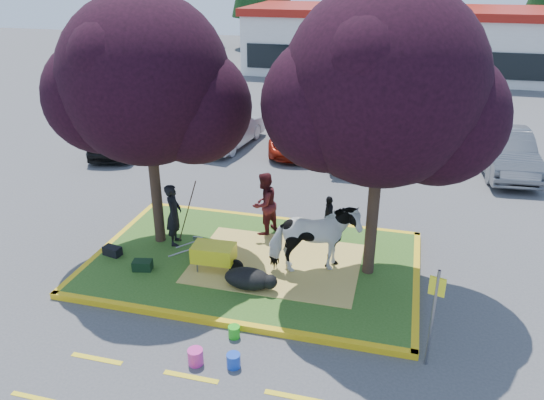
% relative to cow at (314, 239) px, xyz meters
% --- Properties ---
extents(ground, '(90.00, 90.00, 0.00)m').
position_rel_cow_xyz_m(ground, '(-1.57, 0.15, -1.05)').
color(ground, '#424244').
rests_on(ground, ground).
extents(median_island, '(8.00, 5.00, 0.15)m').
position_rel_cow_xyz_m(median_island, '(-1.57, 0.15, -0.98)').
color(median_island, '#2E571B').
rests_on(median_island, ground).
extents(curb_near, '(8.30, 0.16, 0.15)m').
position_rel_cow_xyz_m(curb_near, '(-1.57, -2.43, -0.98)').
color(curb_near, yellow).
rests_on(curb_near, ground).
extents(curb_far, '(8.30, 0.16, 0.15)m').
position_rel_cow_xyz_m(curb_far, '(-1.57, 2.73, -0.98)').
color(curb_far, yellow).
rests_on(curb_far, ground).
extents(curb_left, '(0.16, 5.30, 0.15)m').
position_rel_cow_xyz_m(curb_left, '(-5.65, 0.15, -0.98)').
color(curb_left, yellow).
rests_on(curb_left, ground).
extents(curb_right, '(0.16, 5.30, 0.15)m').
position_rel_cow_xyz_m(curb_right, '(2.51, 0.15, -0.98)').
color(curb_right, yellow).
rests_on(curb_right, ground).
extents(straw_bedding, '(4.20, 3.00, 0.01)m').
position_rel_cow_xyz_m(straw_bedding, '(-0.97, 0.15, -0.90)').
color(straw_bedding, '#E8CF5F').
rests_on(straw_bedding, median_island).
extents(tree_purple_left, '(5.06, 4.20, 6.51)m').
position_rel_cow_xyz_m(tree_purple_left, '(-4.35, 0.53, 3.31)').
color(tree_purple_left, black).
rests_on(tree_purple_left, median_island).
extents(tree_purple_right, '(5.30, 4.40, 6.82)m').
position_rel_cow_xyz_m(tree_purple_right, '(1.35, 0.33, 3.51)').
color(tree_purple_right, black).
rests_on(tree_purple_right, median_island).
extents(fire_lane_stripe_a, '(1.10, 0.12, 0.01)m').
position_rel_cow_xyz_m(fire_lane_stripe_a, '(-3.57, -4.05, -1.05)').
color(fire_lane_stripe_a, yellow).
rests_on(fire_lane_stripe_a, ground).
extents(fire_lane_stripe_b, '(1.10, 0.12, 0.01)m').
position_rel_cow_xyz_m(fire_lane_stripe_b, '(-1.57, -4.05, -1.05)').
color(fire_lane_stripe_b, yellow).
rests_on(fire_lane_stripe_b, ground).
extents(fire_lane_stripe_c, '(1.10, 0.12, 0.01)m').
position_rel_cow_xyz_m(fire_lane_stripe_c, '(0.43, -4.05, -1.05)').
color(fire_lane_stripe_c, yellow).
rests_on(fire_lane_stripe_c, ground).
extents(retail_building, '(20.40, 8.40, 4.40)m').
position_rel_cow_xyz_m(retail_building, '(0.43, 28.13, 1.20)').
color(retail_building, silver).
rests_on(retail_building, ground).
extents(cow, '(2.34, 1.70, 1.80)m').
position_rel_cow_xyz_m(cow, '(0.00, 0.00, 0.00)').
color(cow, silver).
rests_on(cow, median_island).
extents(calf, '(1.21, 0.78, 0.49)m').
position_rel_cow_xyz_m(calf, '(-1.34, -1.09, -0.65)').
color(calf, black).
rests_on(calf, median_island).
extents(handler, '(0.54, 0.70, 1.72)m').
position_rel_cow_xyz_m(handler, '(-3.89, 0.50, -0.04)').
color(handler, black).
rests_on(handler, median_island).
extents(visitor_a, '(0.98, 1.08, 1.80)m').
position_rel_cow_xyz_m(visitor_a, '(-1.71, 1.70, -0.00)').
color(visitor_a, '#461418').
rests_on(visitor_a, median_island).
extents(visitor_b, '(0.42, 0.74, 1.19)m').
position_rel_cow_xyz_m(visitor_b, '(0.06, 2.01, -0.31)').
color(visitor_b, black).
rests_on(visitor_b, median_island).
extents(wheelbarrow, '(1.86, 0.66, 0.70)m').
position_rel_cow_xyz_m(wheelbarrow, '(-2.37, -0.56, -0.42)').
color(wheelbarrow, black).
rests_on(wheelbarrow, median_island).
extents(gear_bag_dark, '(0.52, 0.35, 0.24)m').
position_rel_cow_xyz_m(gear_bag_dark, '(-5.23, -0.53, -0.78)').
color(gear_bag_dark, black).
rests_on(gear_bag_dark, median_island).
extents(gear_bag_green, '(0.52, 0.38, 0.25)m').
position_rel_cow_xyz_m(gear_bag_green, '(-4.13, -0.99, -0.78)').
color(gear_bag_green, black).
rests_on(gear_bag_green, median_island).
extents(sign_post, '(0.30, 0.10, 2.13)m').
position_rel_cow_xyz_m(sign_post, '(2.73, -2.55, 0.24)').
color(sign_post, slate).
rests_on(sign_post, ground).
extents(bucket_green, '(0.32, 0.32, 0.27)m').
position_rel_cow_xyz_m(bucket_green, '(-1.15, -2.72, -0.92)').
color(bucket_green, green).
rests_on(bucket_green, ground).
extents(bucket_pink, '(0.40, 0.40, 0.33)m').
position_rel_cow_xyz_m(bucket_pink, '(-1.63, -3.68, -0.89)').
color(bucket_pink, '#D42F93').
rests_on(bucket_pink, ground).
extents(bucket_blue, '(0.34, 0.34, 0.29)m').
position_rel_cow_xyz_m(bucket_blue, '(-0.88, -3.57, -0.91)').
color(bucket_blue, blue).
rests_on(bucket_blue, ground).
extents(car_black, '(3.18, 4.96, 1.57)m').
position_rel_cow_xyz_m(car_black, '(-9.62, 7.68, -0.27)').
color(car_black, black).
rests_on(car_black, ground).
extents(car_silver, '(1.97, 4.41, 1.41)m').
position_rel_cow_xyz_m(car_silver, '(-5.30, 9.30, -0.35)').
color(car_silver, '#AFB0B7').
rests_on(car_silver, ground).
extents(car_red, '(2.95, 4.97, 1.29)m').
position_rel_cow_xyz_m(car_red, '(-2.47, 9.61, -0.40)').
color(car_red, maroon).
rests_on(car_red, ground).
extents(car_white, '(1.70, 4.07, 1.17)m').
position_rel_cow_xyz_m(car_white, '(-0.04, 8.75, -0.46)').
color(car_white, silver).
rests_on(car_white, ground).
extents(car_grey, '(2.09, 4.91, 1.58)m').
position_rel_cow_xyz_m(car_grey, '(5.53, 9.00, -0.26)').
color(car_grey, '#57595E').
rests_on(car_grey, ground).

